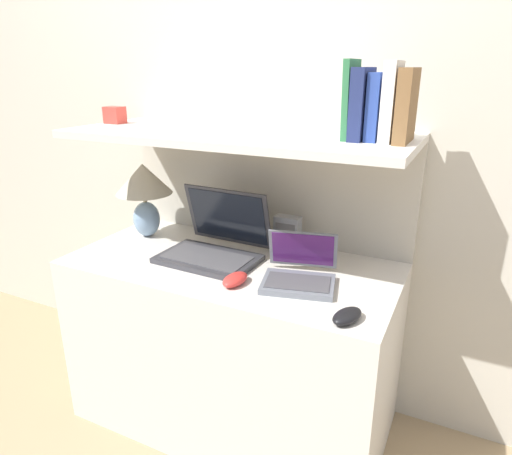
# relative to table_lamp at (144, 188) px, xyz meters

# --- Properties ---
(wall_back) EXTENTS (6.00, 0.05, 2.40)m
(wall_back) POSITION_rel_table_lamp_xyz_m (0.47, 0.25, 0.26)
(wall_back) COLOR beige
(wall_back) RESTS_ON ground_plane
(desk) EXTENTS (1.25, 0.59, 0.72)m
(desk) POSITION_rel_table_lamp_xyz_m (0.47, -0.11, -0.58)
(desk) COLOR silver
(desk) RESTS_ON ground_plane
(back_riser) EXTENTS (1.25, 0.04, 1.18)m
(back_riser) POSITION_rel_table_lamp_xyz_m (0.47, 0.21, -0.35)
(back_riser) COLOR beige
(back_riser) RESTS_ON ground_plane
(shelf) EXTENTS (1.25, 0.53, 0.03)m
(shelf) POSITION_rel_table_lamp_xyz_m (0.47, -0.04, 0.25)
(shelf) COLOR silver
(shelf) RESTS_ON back_riser
(table_lamp) EXTENTS (0.24, 0.24, 0.32)m
(table_lamp) POSITION_rel_table_lamp_xyz_m (0.00, 0.00, 0.00)
(table_lamp) COLOR #7593B2
(table_lamp) RESTS_ON desk
(laptop_large) EXTENTS (0.38, 0.32, 0.26)m
(laptop_large) POSITION_rel_table_lamp_xyz_m (0.39, -0.08, -0.16)
(laptop_large) COLOR #333338
(laptop_large) RESTS_ON desk
(laptop_small) EXTENTS (0.29, 0.28, 0.17)m
(laptop_small) POSITION_rel_table_lamp_xyz_m (0.77, -0.15, -0.18)
(laptop_small) COLOR slate
(laptop_small) RESTS_ON desk
(computer_mouse) EXTENTS (0.08, 0.12, 0.03)m
(computer_mouse) POSITION_rel_table_lamp_xyz_m (0.58, -0.25, -0.20)
(computer_mouse) COLOR red
(computer_mouse) RESTS_ON desk
(second_mouse) EXTENTS (0.10, 0.13, 0.03)m
(second_mouse) POSITION_rel_table_lamp_xyz_m (0.99, -0.32, -0.20)
(second_mouse) COLOR black
(second_mouse) RESTS_ON desk
(router_box) EXTENTS (0.10, 0.05, 0.15)m
(router_box) POSITION_rel_table_lamp_xyz_m (0.62, 0.10, -0.15)
(router_box) COLOR gray
(router_box) RESTS_ON desk
(book_brown) EXTENTS (0.04, 0.18, 0.22)m
(book_brown) POSITION_rel_table_lamp_xyz_m (1.05, -0.04, 0.38)
(book_brown) COLOR brown
(book_brown) RESTS_ON shelf
(book_white) EXTENTS (0.04, 0.15, 0.24)m
(book_white) POSITION_rel_table_lamp_xyz_m (1.01, -0.04, 0.39)
(book_white) COLOR silver
(book_white) RESTS_ON shelf
(book_blue) EXTENTS (0.04, 0.13, 0.20)m
(book_blue) POSITION_rel_table_lamp_xyz_m (0.96, -0.04, 0.37)
(book_blue) COLOR #284293
(book_blue) RESTS_ON shelf
(book_navy) EXTENTS (0.04, 0.16, 0.22)m
(book_navy) POSITION_rel_table_lamp_xyz_m (0.92, -0.04, 0.38)
(book_navy) COLOR navy
(book_navy) RESTS_ON shelf
(book_green) EXTENTS (0.02, 0.14, 0.24)m
(book_green) POSITION_rel_table_lamp_xyz_m (0.88, -0.04, 0.39)
(book_green) COLOR #2D7042
(book_green) RESTS_ON shelf
(shelf_gadget) EXTENTS (0.07, 0.06, 0.07)m
(shelf_gadget) POSITION_rel_table_lamp_xyz_m (-0.09, -0.04, 0.30)
(shelf_gadget) COLOR #CC3D33
(shelf_gadget) RESTS_ON shelf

